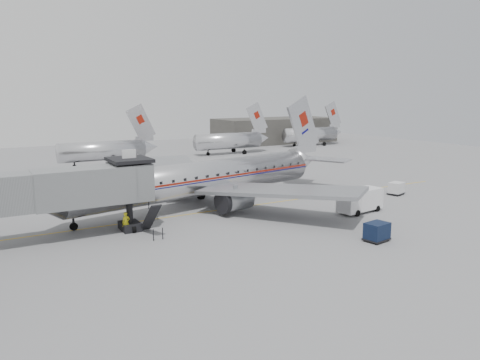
# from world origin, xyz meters

# --- Properties ---
(ground) EXTENTS (160.00, 160.00, 0.00)m
(ground) POSITION_xyz_m (0.00, 0.00, 0.00)
(ground) COLOR slate
(ground) RESTS_ON ground
(hangar) EXTENTS (30.00, 12.00, 6.00)m
(hangar) POSITION_xyz_m (45.00, 60.00, 3.00)
(hangar) COLOR #3A3835
(hangar) RESTS_ON ground
(apron_line) EXTENTS (60.00, 0.15, 0.01)m
(apron_line) POSITION_xyz_m (3.00, 6.00, 0.01)
(apron_line) COLOR gold
(apron_line) RESTS_ON ground
(jet_bridge) EXTENTS (21.00, 6.20, 7.10)m
(jet_bridge) POSITION_xyz_m (-16.66, 3.67, 4.18)
(jet_bridge) COLOR #5C5F61
(jet_bridge) RESTS_ON ground
(distant_aircraft_near) EXTENTS (16.39, 3.20, 10.26)m
(distant_aircraft_near) POSITION_xyz_m (-1.79, 42.00, 2.73)
(distant_aircraft_near) COLOR silver
(distant_aircraft_near) RESTS_ON ground
(distant_aircraft_mid) EXTENTS (16.39, 3.20, 10.26)m
(distant_aircraft_mid) POSITION_xyz_m (24.21, 46.00, 2.73)
(distant_aircraft_mid) COLOR silver
(distant_aircraft_mid) RESTS_ON ground
(distant_aircraft_far) EXTENTS (16.39, 3.20, 10.26)m
(distant_aircraft_far) POSITION_xyz_m (48.21, 50.00, 2.73)
(distant_aircraft_far) COLOR silver
(distant_aircraft_far) RESTS_ON ground
(airliner) EXTENTS (36.94, 33.92, 11.79)m
(airliner) POSITION_xyz_m (0.73, 8.79, 2.97)
(airliner) COLOR silver
(airliner) RESTS_ON ground
(service_van) EXTENTS (5.25, 2.54, 2.38)m
(service_van) POSITION_xyz_m (12.81, -2.01, 1.25)
(service_van) COLOR silver
(service_van) RESTS_ON ground
(baggage_cart_navy) EXTENTS (2.18, 1.79, 1.55)m
(baggage_cart_navy) POSITION_xyz_m (7.10, -9.70, 0.83)
(baggage_cart_navy) COLOR black
(baggage_cart_navy) RESTS_ON ground
(baggage_cart_white) EXTENTS (2.22, 1.91, 1.49)m
(baggage_cart_white) POSITION_xyz_m (22.63, 2.00, 0.79)
(baggage_cart_white) COLOR silver
(baggage_cart_white) RESTS_ON ground
(ramp_worker) EXTENTS (0.69, 0.48, 1.81)m
(ramp_worker) POSITION_xyz_m (-9.83, 3.00, 0.90)
(ramp_worker) COLOR yellow
(ramp_worker) RESTS_ON ground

